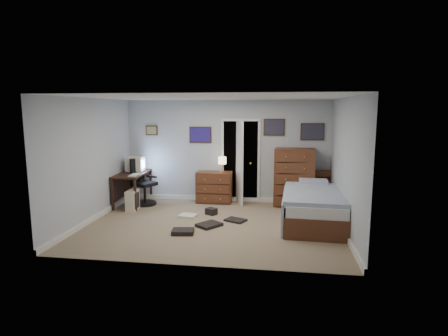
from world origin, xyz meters
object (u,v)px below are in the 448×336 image
at_px(tall_dresser, 294,177).
at_px(bed, 313,206).
at_px(low_dresser, 214,187).
at_px(office_chair, 143,187).
at_px(computer_desk, 129,180).

height_order(tall_dresser, bed, tall_dresser).
bearing_deg(bed, low_dresser, 151.42).
bearing_deg(low_dresser, office_chair, -166.65).
bearing_deg(computer_desk, low_dresser, 8.99).
bearing_deg(computer_desk, bed, -15.45).
distance_m(low_dresser, tall_dresser, 1.95).
relative_size(computer_desk, office_chair, 1.22).
bearing_deg(low_dresser, computer_desk, -169.27).
height_order(low_dresser, tall_dresser, tall_dresser).
bearing_deg(office_chair, computer_desk, -156.89).
height_order(computer_desk, office_chair, office_chair).
relative_size(low_dresser, bed, 0.37).
height_order(computer_desk, low_dresser, computer_desk).
distance_m(tall_dresser, bed, 1.44).
bearing_deg(tall_dresser, bed, -72.64).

